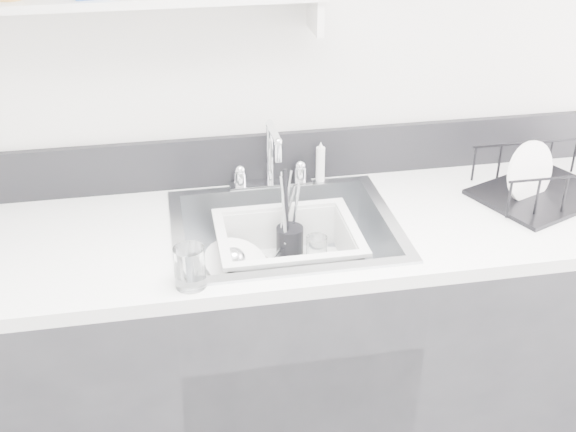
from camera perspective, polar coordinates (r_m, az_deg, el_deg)
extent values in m
cube|color=silver|center=(2.17, -1.72, 11.87)|extent=(3.50, 0.02, 2.60)
cube|color=#27272B|center=(2.33, -0.23, -11.07)|extent=(3.20, 0.62, 0.88)
cube|color=white|center=(2.06, -0.25, -1.27)|extent=(3.20, 0.62, 0.04)
cube|color=black|center=(2.28, -1.60, 4.63)|extent=(3.20, 0.02, 0.16)
cube|color=silver|center=(2.27, -1.40, 2.54)|extent=(0.26, 0.06, 0.02)
cylinder|color=silver|center=(2.25, -3.80, 2.95)|extent=(0.04, 0.04, 0.05)
cylinder|color=silver|center=(2.28, 0.96, 3.34)|extent=(0.04, 0.04, 0.05)
cylinder|color=silver|center=(2.23, -1.43, 4.88)|extent=(0.02, 0.02, 0.20)
cylinder|color=silver|center=(2.12, -1.14, 6.65)|extent=(0.02, 0.15, 0.02)
cylinder|color=silver|center=(2.27, 2.58, 4.26)|extent=(0.03, 0.03, 0.14)
cube|color=silver|center=(2.09, 2.19, 15.69)|extent=(0.02, 0.14, 0.10)
cylinder|color=white|center=(2.11, -3.83, -4.70)|extent=(0.21, 0.21, 0.01)
cylinder|color=white|center=(2.10, -3.72, -4.33)|extent=(0.20, 0.20, 0.01)
cylinder|color=white|center=(2.08, -4.14, -3.76)|extent=(0.23, 0.22, 0.08)
cylinder|color=black|center=(2.17, 0.14, -2.10)|extent=(0.08, 0.08, 0.10)
cylinder|color=silver|center=(2.13, -0.22, 0.11)|extent=(0.01, 0.05, 0.20)
cylinder|color=silver|center=(2.13, 0.55, -0.30)|extent=(0.02, 0.04, 0.18)
cylinder|color=black|center=(2.12, -0.15, 0.53)|extent=(0.01, 0.06, 0.22)
cylinder|color=white|center=(2.15, 2.28, -2.71)|extent=(0.08, 0.08, 0.09)
cylinder|color=white|center=(1.79, -7.76, -4.03)|extent=(0.10, 0.10, 0.11)
imported|color=white|center=(2.08, 2.77, -4.87)|extent=(0.12, 0.12, 0.03)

